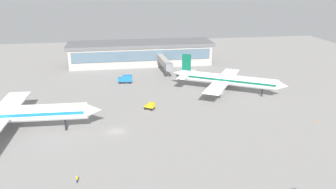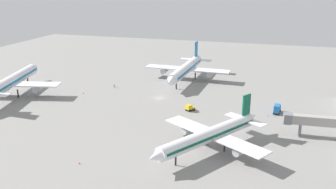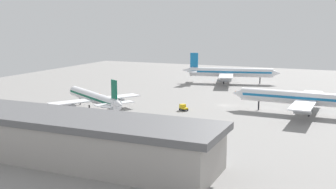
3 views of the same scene
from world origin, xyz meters
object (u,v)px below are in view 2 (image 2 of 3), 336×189
(airplane_taxiing, at_px, (210,135))
(safety_cone_mid_apron, at_px, (267,115))
(catering_truck, at_px, (277,109))
(ground_crew_worker, at_px, (114,85))
(airplane_distant, at_px, (11,82))
(safety_cone_far_side, at_px, (83,93))
(airplane_at_gate, at_px, (186,69))
(safety_cone_near_gate, at_px, (79,163))
(baggage_tug, at_px, (190,108))

(airplane_taxiing, bearing_deg, safety_cone_mid_apron, -172.45)
(airplane_taxiing, height_order, catering_truck, airplane_taxiing)
(catering_truck, distance_m, ground_crew_worker, 71.49)
(airplane_distant, height_order, safety_cone_far_side, airplane_distant)
(airplane_at_gate, height_order, ground_crew_worker, airplane_at_gate)
(catering_truck, distance_m, safety_cone_mid_apron, 5.44)
(airplane_taxiing, height_order, ground_crew_worker, airplane_taxiing)
(airplane_at_gate, relative_size, safety_cone_near_gate, 85.18)
(airplane_distant, height_order, catering_truck, airplane_distant)
(airplane_distant, bearing_deg, safety_cone_near_gate, -142.13)
(safety_cone_near_gate, relative_size, safety_cone_mid_apron, 1.00)
(airplane_distant, distance_m, baggage_tug, 75.36)
(baggage_tug, relative_size, safety_cone_near_gate, 6.25)
(safety_cone_near_gate, relative_size, safety_cone_far_side, 1.00)
(airplane_distant, height_order, safety_cone_near_gate, airplane_distant)
(ground_crew_worker, height_order, safety_cone_near_gate, ground_crew_worker)
(catering_truck, xyz_separation_m, ground_crew_worker, (13.30, 70.23, -0.85))
(airplane_taxiing, relative_size, safety_cone_near_gate, 64.52)
(airplane_taxiing, relative_size, airplane_distant, 0.75)
(airplane_distant, xyz_separation_m, safety_cone_near_gate, (-44.91, -57.06, -5.48))
(airplane_taxiing, bearing_deg, airplane_at_gate, -129.16)
(ground_crew_worker, bearing_deg, safety_cone_far_side, 164.16)
(airplane_taxiing, distance_m, airplane_distant, 92.40)
(airplane_taxiing, height_order, safety_cone_far_side, airplane_taxiing)
(safety_cone_near_gate, bearing_deg, airplane_distant, 51.79)
(airplane_at_gate, xyz_separation_m, safety_cone_far_side, (-33.56, 36.06, -5.36))
(airplane_at_gate, relative_size, ground_crew_worker, 30.61)
(airplane_distant, distance_m, safety_cone_near_gate, 72.82)
(airplane_at_gate, distance_m, safety_cone_mid_apron, 55.29)
(safety_cone_mid_apron, bearing_deg, ground_crew_worker, 75.36)
(ground_crew_worker, xyz_separation_m, safety_cone_near_gate, (-67.87, -21.40, -0.55))
(baggage_tug, relative_size, safety_cone_mid_apron, 6.25)
(airplane_at_gate, distance_m, safety_cone_far_side, 49.55)
(airplane_distant, relative_size, safety_cone_near_gate, 85.98)
(airplane_distant, bearing_deg, ground_crew_worker, -71.14)
(catering_truck, height_order, safety_cone_near_gate, catering_truck)
(safety_cone_far_side, bearing_deg, airplane_at_gate, -47.06)
(safety_cone_near_gate, xyz_separation_m, safety_cone_far_side, (55.26, 29.67, 0.00))
(ground_crew_worker, bearing_deg, baggage_tug, -99.41)
(airplane_taxiing, distance_m, catering_truck, 40.83)
(ground_crew_worker, height_order, safety_cone_mid_apron, ground_crew_worker)
(airplane_distant, xyz_separation_m, safety_cone_mid_apron, (5.42, -102.78, -5.48))
(catering_truck, bearing_deg, ground_crew_worker, 85.92)
(airplane_taxiing, bearing_deg, safety_cone_near_gate, -28.80)
(airplane_distant, xyz_separation_m, baggage_tug, (2.99, -75.16, -4.62))
(airplane_distant, distance_m, safety_cone_far_side, 29.79)
(safety_cone_mid_apron, distance_m, safety_cone_far_side, 75.55)
(airplane_distant, bearing_deg, safety_cone_mid_apron, -100.90)
(baggage_tug, bearing_deg, safety_cone_near_gate, 13.33)
(catering_truck, height_order, safety_cone_mid_apron, catering_truck)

